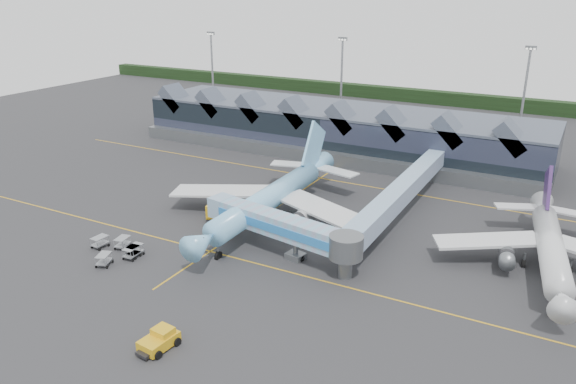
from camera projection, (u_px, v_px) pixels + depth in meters
The scene contains 11 objects.
ground at pixel (241, 231), 85.26m from camera, with size 260.00×260.00×0.00m, color #242426.
taxi_stripes at pixel (274, 209), 93.50m from camera, with size 120.00×60.00×0.01m.
tree_line_far at pixel (433, 97), 175.19m from camera, with size 260.00×4.00×4.00m, color black.
terminal at pixel (337, 129), 124.84m from camera, with size 90.00×22.25×12.52m.
light_masts at pixel (476, 94), 123.27m from camera, with size 132.40×42.56×22.45m.
main_airliner at pixel (272, 196), 88.00m from camera, with size 36.07×41.38×13.32m.
regional_jet at pixel (550, 245), 72.60m from camera, with size 29.35×32.35×11.11m.
jet_bridge at pixel (289, 230), 75.66m from camera, with size 25.34×7.80×5.89m.
fuel_truck at pixel (224, 203), 91.13m from camera, with size 4.39×9.63×3.21m.
pushback_tug at pixel (159, 340), 57.60m from camera, with size 3.22×4.72×1.99m.
baggage_carts at pixel (119, 249), 77.39m from camera, with size 7.98×7.70×1.61m.
Camera 1 is at (43.37, -65.05, 35.25)m, focal length 35.00 mm.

